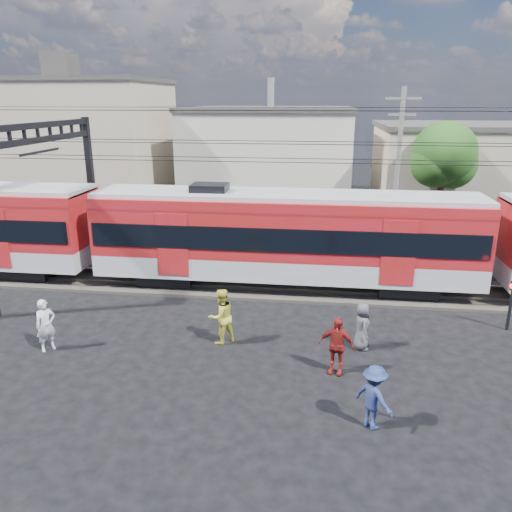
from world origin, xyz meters
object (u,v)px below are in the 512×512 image
(pedestrian_a, at_px, (46,325))
(crossing_signal, at_px, (512,296))
(pedestrian_c, at_px, (374,397))
(commuter_train, at_px, (290,235))

(pedestrian_a, distance_m, crossing_signal, 15.84)
(crossing_signal, bearing_deg, pedestrian_a, -167.22)
(pedestrian_a, height_order, crossing_signal, crossing_signal)
(pedestrian_a, xyz_separation_m, pedestrian_c, (10.15, -2.77, -0.02))
(commuter_train, height_order, pedestrian_a, commuter_train)
(commuter_train, height_order, crossing_signal, commuter_train)
(pedestrian_a, relative_size, pedestrian_c, 1.03)
(commuter_train, height_order, pedestrian_c, commuter_train)
(pedestrian_a, height_order, pedestrian_c, pedestrian_a)
(commuter_train, bearing_deg, pedestrian_c, -74.00)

